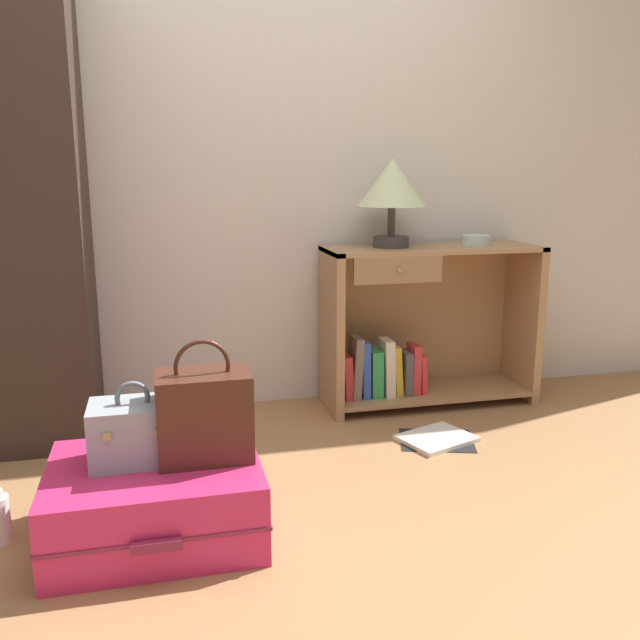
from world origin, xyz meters
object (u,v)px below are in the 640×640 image
at_px(table_lamp, 392,187).
at_px(train_case, 135,431).
at_px(handbag, 204,414).
at_px(bookshelf, 419,329).
at_px(open_book_on_floor, 437,439).
at_px(bowl, 476,240).
at_px(suitcase_large, 156,500).

relative_size(table_lamp, train_case, 1.51).
xyz_separation_m(table_lamp, handbag, (-0.96, -0.99, -0.67)).
bearing_deg(table_lamp, bookshelf, 0.01).
relative_size(handbag, open_book_on_floor, 1.04).
bearing_deg(bowl, bookshelf, -178.49).
distance_m(table_lamp, train_case, 1.67).
xyz_separation_m(bookshelf, train_case, (-1.32, -0.96, -0.03)).
bearing_deg(train_case, handbag, -7.61).
bearing_deg(open_book_on_floor, handbag, -153.82).
height_order(bookshelf, table_lamp, table_lamp).
distance_m(bowl, handbag, 1.76).
bearing_deg(bookshelf, suitcase_large, -142.06).
bearing_deg(suitcase_large, table_lamp, 41.63).
bearing_deg(bowl, train_case, -149.05).
distance_m(suitcase_large, open_book_on_floor, 1.28).
xyz_separation_m(bookshelf, open_book_on_floor, (-0.10, -0.49, -0.37)).
bearing_deg(open_book_on_floor, bowl, 51.98).
relative_size(bowl, suitcase_large, 0.21).
relative_size(bowl, train_case, 0.51).
bearing_deg(handbag, table_lamp, 45.88).
relative_size(suitcase_large, open_book_on_floor, 1.76).
bearing_deg(suitcase_large, bowl, 32.70).
distance_m(bookshelf, bowl, 0.51).
bearing_deg(table_lamp, handbag, -134.12).
xyz_separation_m(table_lamp, train_case, (-1.17, -0.96, -0.72)).
bearing_deg(bookshelf, bowl, 1.51).
distance_m(bookshelf, suitcase_large, 1.63).
bearing_deg(table_lamp, suitcase_large, -138.37).
height_order(table_lamp, suitcase_large, table_lamp).
xyz_separation_m(bookshelf, suitcase_large, (-1.27, -0.99, -0.25)).
height_order(handbag, open_book_on_floor, handbag).
bearing_deg(bookshelf, train_case, -144.14).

